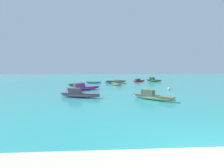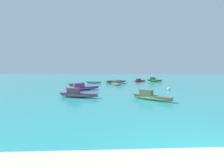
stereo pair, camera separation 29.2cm
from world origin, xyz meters
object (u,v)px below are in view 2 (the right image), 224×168
at_px(moored_boat_5, 78,94).
at_px(moored_boat_6, 140,81).
at_px(moored_boat_0, 94,82).
at_px(moored_boat_7, 116,82).
at_px(moored_boat_1, 82,88).
at_px(moored_boat_4, 116,84).
at_px(moored_boat_3, 76,84).
at_px(mooring_buoy_0, 169,89).
at_px(moored_boat_2, 150,96).
at_px(moored_boat_8, 154,80).

distance_m(moored_boat_5, moored_boat_6, 19.64).
xyz_separation_m(moored_boat_0, moored_boat_7, (3.94, 0.74, 0.06)).
relative_size(moored_boat_0, moored_boat_6, 0.94).
bearing_deg(moored_boat_1, moored_boat_7, 33.94).
distance_m(moored_boat_4, moored_boat_7, 4.84).
height_order(moored_boat_0, moored_boat_3, moored_boat_3).
height_order(moored_boat_7, mooring_buoy_0, moored_boat_7).
distance_m(moored_boat_0, moored_boat_6, 9.48).
height_order(moored_boat_1, mooring_buoy_0, moored_boat_1).
xyz_separation_m(moored_boat_4, moored_boat_7, (0.26, 4.83, 0.02)).
bearing_deg(moored_boat_0, moored_boat_4, -35.08).
bearing_deg(moored_boat_6, moored_boat_4, -164.22).
relative_size(moored_boat_3, moored_boat_5, 0.91).
bearing_deg(mooring_buoy_0, moored_boat_0, 132.47).
xyz_separation_m(moored_boat_0, moored_boat_2, (5.43, -15.42, 0.08)).
height_order(moored_boat_7, moored_boat_8, moored_boat_8).
height_order(moored_boat_1, moored_boat_7, moored_boat_1).
relative_size(moored_boat_6, mooring_buoy_0, 9.62).
distance_m(moored_boat_1, moored_boat_4, 6.77).
height_order(moored_boat_4, moored_boat_8, moored_boat_8).
xyz_separation_m(moored_boat_3, moored_boat_6, (11.01, 8.04, -0.02)).
distance_m(moored_boat_1, moored_boat_8, 17.84).
bearing_deg(moored_boat_7, moored_boat_0, 170.49).
relative_size(moored_boat_1, moored_boat_4, 1.38).
bearing_deg(moored_boat_4, moored_boat_6, 120.73).
relative_size(moored_boat_1, moored_boat_3, 1.21).
distance_m(moored_boat_0, moored_boat_8, 12.38).
bearing_deg(moored_boat_0, moored_boat_2, -57.61).
distance_m(moored_boat_1, mooring_buoy_0, 9.72).
bearing_deg(moored_boat_3, moored_boat_4, -57.32).
bearing_deg(moored_boat_7, mooring_buoy_0, -84.25).
xyz_separation_m(moored_boat_1, moored_boat_4, (4.22, 5.29, -0.06)).
xyz_separation_m(moored_boat_5, moored_boat_6, (9.08, 17.41, -0.04)).
distance_m(moored_boat_7, mooring_buoy_0, 11.95).
bearing_deg(moored_boat_0, moored_boat_1, -80.31).
height_order(moored_boat_1, moored_boat_2, moored_boat_1).
bearing_deg(moored_boat_0, mooring_buoy_0, -34.52).
distance_m(moored_boat_4, moored_boat_6, 9.04).
height_order(moored_boat_4, moored_boat_7, moored_boat_7).
relative_size(moored_boat_5, moored_boat_8, 1.21).
relative_size(moored_boat_0, moored_boat_2, 1.04).
bearing_deg(mooring_buoy_0, moored_boat_1, 176.33).
distance_m(moored_boat_1, moored_boat_3, 4.88).
bearing_deg(moored_boat_2, moored_boat_5, -148.51).
bearing_deg(moored_boat_4, moored_boat_8, 108.27).
relative_size(moored_boat_5, mooring_buoy_0, 10.83).
xyz_separation_m(moored_boat_2, moored_boat_6, (3.47, 18.71, -0.03)).
relative_size(moored_boat_0, moored_boat_8, 1.01).
distance_m(moored_boat_0, moored_boat_2, 16.35).
height_order(moored_boat_4, moored_boat_6, moored_boat_6).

